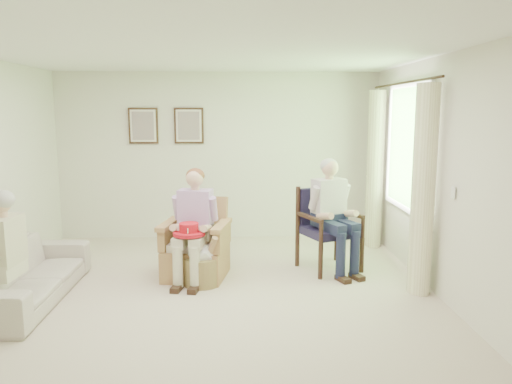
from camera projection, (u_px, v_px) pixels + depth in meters
floor at (209, 301)px, 5.32m from camera, size 5.50×5.50×0.00m
back_wall at (219, 156)px, 7.82m from camera, size 5.00×0.04×2.60m
front_wall at (170, 261)px, 2.40m from camera, size 5.00×0.04×2.60m
right_wall at (448, 180)px, 5.19m from camera, size 0.04×5.50×2.60m
ceiling at (205, 50)px, 4.90m from camera, size 5.00×5.50×0.02m
window at (407, 145)px, 6.32m from camera, size 0.13×2.50×1.63m
curtain_left at (423, 191)px, 5.42m from camera, size 0.34×0.34×2.30m
curtain_right at (375, 170)px, 7.36m from camera, size 0.34×0.34×2.30m
framed_print_left at (143, 126)px, 7.67m from camera, size 0.45×0.05×0.55m
framed_print_right at (189, 126)px, 7.69m from camera, size 0.45×0.05×0.55m
wicker_armchair at (196, 252)px, 6.09m from camera, size 0.74×0.74×0.95m
wood_armchair at (328, 225)px, 6.40m from camera, size 0.66×0.62×1.02m
sofa at (26, 274)px, 5.31m from camera, size 1.99×0.78×0.58m
person_wicker at (194, 218)px, 5.89m from camera, size 0.40×0.62×1.31m
person_dark at (331, 207)px, 6.20m from camera, size 0.40×0.63×1.39m
red_hat at (189, 231)px, 5.71m from camera, size 0.37×0.37×0.14m
hatbox at (202, 264)px, 5.79m from camera, size 0.50×0.50×0.63m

